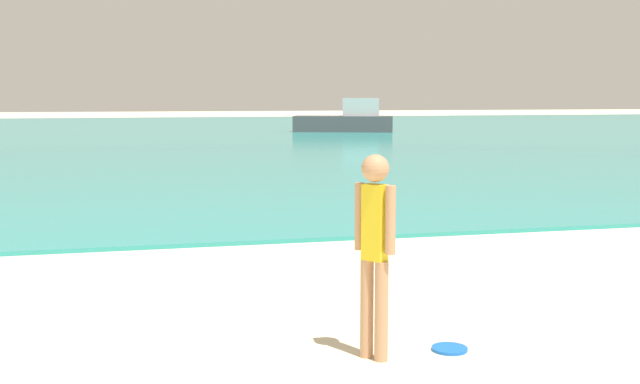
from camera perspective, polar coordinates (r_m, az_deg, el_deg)
The scene contains 4 objects.
water at distance 40.17m, azimuth -10.74°, elevation 4.18°, with size 160.00×60.00×0.06m, color teal.
person_standing at distance 5.79m, azimuth 4.01°, elevation -3.82°, with size 0.24×0.30×1.54m.
frisbee at distance 6.26m, azimuth 9.44°, elevation -11.23°, with size 0.28×0.28×0.03m, color blue.
boat_far at distance 41.45m, azimuth 2.00°, elevation 5.27°, with size 5.46×3.32×1.77m.
Camera 1 is at (-2.17, 1.72, 1.97)m, focal length 43.83 mm.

